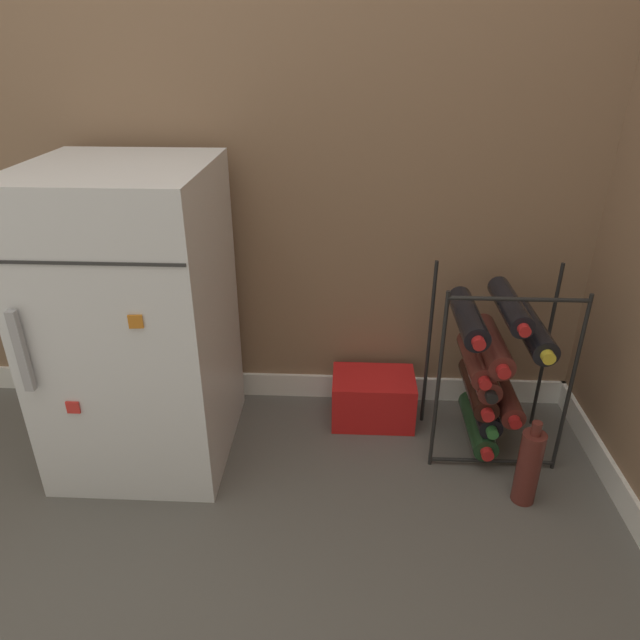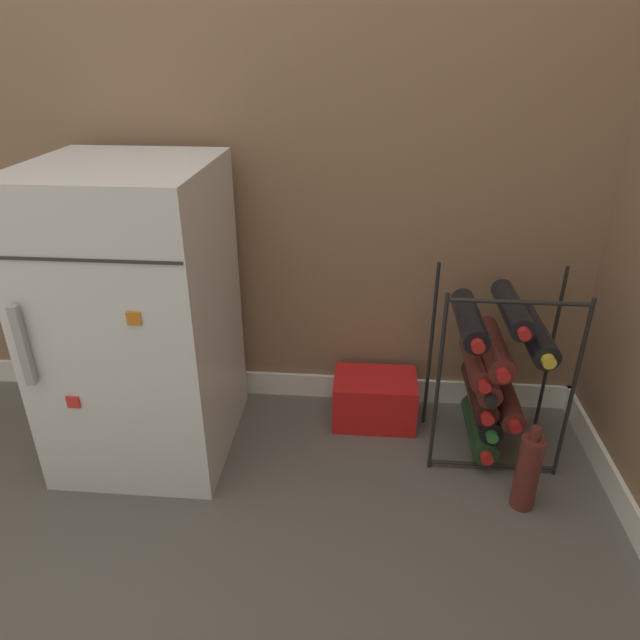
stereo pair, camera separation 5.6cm
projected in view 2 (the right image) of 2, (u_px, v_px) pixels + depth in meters
The scene contains 6 objects.
ground_plane at pixel (257, 529), 1.59m from camera, with size 14.00×14.00×0.00m, color #56544F.
wall_back at pixel (281, 33), 1.67m from camera, with size 7.07×0.07×2.50m.
mini_fridge at pixel (139, 317), 1.74m from camera, with size 0.51×0.56×0.93m.
wine_rack at pixel (492, 368), 1.77m from camera, with size 0.40×0.33×0.61m.
soda_box at pixel (374, 399), 2.01m from camera, with size 0.29×0.20×0.17m.
loose_bottle_floor at pixel (528, 472), 1.62m from camera, with size 0.07×0.07×0.28m.
Camera 2 is at (0.28, -1.14, 1.23)m, focal length 32.00 mm.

